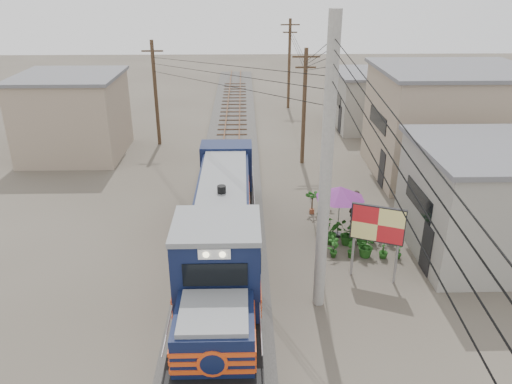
{
  "coord_description": "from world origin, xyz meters",
  "views": [
    {
      "loc": [
        0.89,
        -15.31,
        10.89
      ],
      "look_at": [
        1.38,
        4.48,
        2.2
      ],
      "focal_mm": 35.0,
      "sensor_mm": 36.0,
      "label": 1
    }
  ],
  "objects_px": {
    "billboard": "(378,227)",
    "market_umbrella": "(340,193)",
    "locomotive": "(222,234)",
    "vendor": "(355,206)"
  },
  "relations": [
    {
      "from": "vendor",
      "to": "billboard",
      "type": "bearing_deg",
      "value": 80.37
    },
    {
      "from": "locomotive",
      "to": "billboard",
      "type": "height_order",
      "value": "locomotive"
    },
    {
      "from": "market_umbrella",
      "to": "vendor",
      "type": "bearing_deg",
      "value": 53.08
    },
    {
      "from": "billboard",
      "to": "market_umbrella",
      "type": "bearing_deg",
      "value": 124.72
    },
    {
      "from": "market_umbrella",
      "to": "locomotive",
      "type": "bearing_deg",
      "value": -151.76
    },
    {
      "from": "locomotive",
      "to": "market_umbrella",
      "type": "bearing_deg",
      "value": 28.24
    },
    {
      "from": "locomotive",
      "to": "market_umbrella",
      "type": "relative_size",
      "value": 5.17
    },
    {
      "from": "locomotive",
      "to": "billboard",
      "type": "bearing_deg",
      "value": -7.33
    },
    {
      "from": "billboard",
      "to": "market_umbrella",
      "type": "xyz_separation_m",
      "value": [
        -0.75,
        3.47,
        -0.14
      ]
    },
    {
      "from": "locomotive",
      "to": "market_umbrella",
      "type": "xyz_separation_m",
      "value": [
        5.06,
        2.72,
        0.48
      ]
    }
  ]
}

